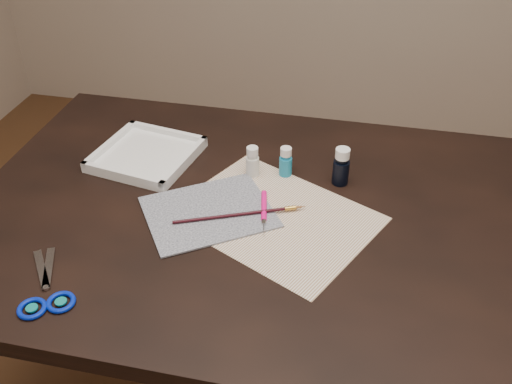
% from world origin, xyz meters
% --- Properties ---
extents(table, '(1.30, 0.90, 0.75)m').
position_xyz_m(table, '(0.00, 0.00, 0.38)').
color(table, black).
rests_on(table, ground).
extents(paper, '(0.51, 0.46, 0.00)m').
position_xyz_m(paper, '(0.04, -0.02, 0.75)').
color(paper, white).
rests_on(paper, table).
extents(canvas, '(0.34, 0.33, 0.00)m').
position_xyz_m(canvas, '(-0.10, -0.03, 0.75)').
color(canvas, black).
rests_on(canvas, paper).
extents(paint_bottle_white, '(0.04, 0.04, 0.08)m').
position_xyz_m(paint_bottle_white, '(-0.04, 0.13, 0.79)').
color(paint_bottle_white, silver).
rests_on(paint_bottle_white, table).
extents(paint_bottle_cyan, '(0.03, 0.03, 0.08)m').
position_xyz_m(paint_bottle_cyan, '(0.04, 0.15, 0.79)').
color(paint_bottle_cyan, teal).
rests_on(paint_bottle_cyan, table).
extents(paint_bottle_navy, '(0.05, 0.05, 0.09)m').
position_xyz_m(paint_bottle_navy, '(0.17, 0.15, 0.80)').
color(paint_bottle_navy, black).
rests_on(paint_bottle_navy, table).
extents(paintbrush, '(0.28, 0.13, 0.01)m').
position_xyz_m(paintbrush, '(-0.03, -0.03, 0.76)').
color(paintbrush, black).
rests_on(paintbrush, canvas).
extents(craft_knife, '(0.04, 0.15, 0.01)m').
position_xyz_m(craft_knife, '(0.02, -0.02, 0.76)').
color(craft_knife, '#F10E7B').
rests_on(craft_knife, paper).
extents(scissors, '(0.21, 0.23, 0.01)m').
position_xyz_m(scissors, '(-0.35, -0.31, 0.76)').
color(scissors, silver).
rests_on(scissors, table).
extents(palette_tray, '(0.26, 0.26, 0.03)m').
position_xyz_m(palette_tray, '(-0.31, 0.15, 0.76)').
color(palette_tray, white).
rests_on(palette_tray, table).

